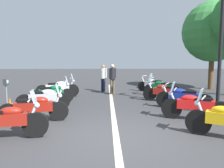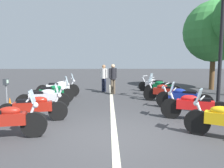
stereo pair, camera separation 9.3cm
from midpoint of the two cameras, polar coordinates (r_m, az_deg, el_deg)
The scene contains 18 objects.
ground_plane at distance 5.76m, azimuth 1.13°, elevation -13.61°, with size 80.00×80.00×0.00m, color #38383A.
lane_centre_stripe at distance 9.38m, azimuth 0.32°, elevation -5.69°, with size 15.47×0.16×0.01m, color beige.
motorcycle_left_row_0 at distance 6.09m, azimuth -25.96°, elevation -8.53°, with size 0.68×2.14×1.21m.
motorcycle_left_row_1 at distance 7.38m, azimuth -19.23°, elevation -5.76°, with size 0.73×2.13×1.20m.
motorcycle_left_row_2 at distance 8.94m, azimuth -17.08°, elevation -3.61°, with size 0.68×2.03×1.00m.
motorcycle_left_row_3 at distance 10.31m, azimuth -15.03°, elevation -2.21°, with size 0.90×1.96×1.20m.
motorcycle_left_row_4 at distance 11.78m, azimuth -13.49°, elevation -1.04°, with size 0.79×2.19×1.22m.
motorcycle_right_row_1 at distance 7.58m, azimuth 20.86°, elevation -5.37°, with size 1.04×2.05×1.23m.
motorcycle_right_row_2 at distance 9.11m, azimuth 18.33°, elevation -3.42°, with size 1.18×2.01×1.01m.
motorcycle_right_row_3 at distance 10.49m, azimuth 13.95°, elevation -2.03°, with size 1.13×1.99×1.20m.
motorcycle_right_row_4 at distance 12.07m, azimuth 13.11°, elevation -0.93°, with size 1.10×1.80×1.20m.
motorcycle_right_row_5 at distance 13.45m, azimuth 11.07°, elevation -0.20°, with size 1.26×1.77×0.98m.
street_lamp_twin_globe at distance 9.81m, azimuth 27.07°, elevation 15.58°, with size 0.32×1.22×5.42m.
parking_meter at distance 8.59m, azimuth -25.51°, elevation -1.39°, with size 0.20×0.15×1.29m.
traffic_cone_0 at distance 8.76m, azimuth -24.70°, elevation -5.23°, with size 0.36×0.36×0.61m.
bystander_0 at distance 12.45m, azimuth 0.46°, elevation 1.95°, with size 0.37×0.43×1.70m.
bystander_1 at distance 13.36m, azimuth -1.93°, elevation 2.10°, with size 0.38×0.42×1.64m.
roadside_tree_0 at distance 15.85m, azimuth 25.20°, elevation 12.23°, with size 3.89×3.89×5.69m.
Camera 2 is at (-5.41, 0.15, 1.98)m, focal length 35.16 mm.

